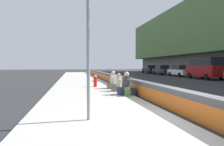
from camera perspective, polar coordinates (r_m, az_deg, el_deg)
ground_plane at (r=6.65m, az=21.05°, el=-12.18°), size 160.00×160.00×0.00m
sidewalk_strip at (r=5.71m, az=-2.73°, el=-13.71°), size 80.00×4.40×0.14m
jersey_barrier at (r=6.55m, az=21.08°, el=-8.59°), size 76.00×0.45×0.85m
route_sign_post at (r=5.45m, az=-6.79°, el=8.51°), size 0.44×0.09×3.60m
fire_hydrant at (r=13.90m, az=-4.84°, el=-2.15°), size 0.26×0.46×0.88m
seated_person_foreground at (r=10.25m, az=4.21°, el=-4.13°), size 0.75×0.85×1.17m
seated_person_middle at (r=11.61m, az=1.94°, el=-3.59°), size 0.68×0.78×1.05m
seated_person_rear at (r=12.91m, az=0.35°, el=-2.86°), size 0.84×0.94×1.15m
backpack at (r=9.74m, az=4.46°, el=-5.49°), size 0.32×0.28×0.40m
parked_car_fourth at (r=26.04m, az=25.23°, el=1.34°), size 5.12×2.15×2.56m
parked_car_midline at (r=31.08m, az=19.00°, el=0.62°), size 4.51×1.97×1.71m
parked_car_far at (r=36.27m, az=14.14°, el=0.88°), size 4.51×1.97×1.71m
parked_car_farther at (r=41.61m, az=10.79°, el=1.06°), size 4.52×1.99×1.71m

